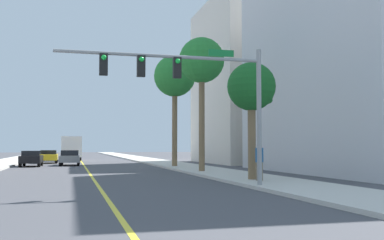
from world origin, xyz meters
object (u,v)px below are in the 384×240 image
at_px(car_black, 31,158).
at_px(car_gray, 70,157).
at_px(palm_near, 251,89).
at_px(car_yellow, 49,156).
at_px(palm_far, 175,77).
at_px(pedestrian, 259,162).
at_px(palm_mid, 202,62).
at_px(delivery_truck, 71,148).
at_px(traffic_signal_mast, 193,82).

bearing_deg(car_black, car_gray, -153.85).
bearing_deg(palm_near, car_yellow, 110.13).
relative_size(palm_far, pedestrian, 5.20).
height_order(car_black, car_yellow, car_black).
relative_size(palm_near, car_black, 1.46).
bearing_deg(palm_near, palm_far, 91.22).
relative_size(car_black, car_yellow, 0.94).
bearing_deg(palm_mid, pedestrian, -88.17).
relative_size(palm_far, car_yellow, 2.18).
xyz_separation_m(car_gray, delivery_truck, (0.12, 15.79, 0.86)).
height_order(palm_near, palm_mid, palm_mid).
height_order(car_gray, delivery_truck, delivery_truck).
relative_size(car_black, pedestrian, 2.24).
relative_size(palm_mid, delivery_truck, 1.19).
height_order(car_yellow, car_gray, car_gray).
bearing_deg(palm_near, car_gray, 110.57).
bearing_deg(delivery_truck, car_yellow, -104.79).
bearing_deg(car_yellow, palm_mid, -64.17).
bearing_deg(car_yellow, car_black, -97.71).
bearing_deg(palm_near, palm_mid, 92.07).
bearing_deg(palm_mid, palm_near, -87.93).
bearing_deg(palm_near, traffic_signal_mast, -140.34).
distance_m(car_black, delivery_truck, 17.66).
relative_size(traffic_signal_mast, car_black, 2.13).
distance_m(palm_far, car_black, 14.64).
bearing_deg(palm_far, delivery_truck, 109.62).
bearing_deg(traffic_signal_mast, car_yellow, 102.06).
relative_size(palm_near, pedestrian, 3.26).
bearing_deg(car_black, delivery_truck, -99.90).
distance_m(car_gray, delivery_truck, 15.81).
bearing_deg(palm_mid, car_black, 130.44).
bearing_deg(car_gray, car_yellow, 110.01).
bearing_deg(palm_mid, traffic_signal_mast, -107.79).
relative_size(palm_far, delivery_truck, 1.24).
xyz_separation_m(palm_mid, pedestrian, (0.28, -8.84, -6.31)).
height_order(palm_near, car_gray, palm_near).
height_order(car_black, car_gray, car_gray).
xyz_separation_m(traffic_signal_mast, pedestrian, (3.85, 2.27, -3.32)).
distance_m(palm_mid, delivery_truck, 32.61).
distance_m(palm_near, pedestrian, 3.69).
bearing_deg(delivery_truck, palm_far, -71.10).
distance_m(palm_mid, car_black, 19.18).
bearing_deg(palm_near, pedestrian, -90.25).
bearing_deg(delivery_truck, traffic_signal_mast, -84.33).
xyz_separation_m(palm_near, delivery_truck, (-8.57, 38.93, -3.01)).
xyz_separation_m(car_black, pedestrian, (11.96, -22.54, 0.31)).
distance_m(palm_far, car_gray, 12.99).
relative_size(traffic_signal_mast, palm_mid, 0.95).
height_order(palm_mid, pedestrian, palm_mid).
xyz_separation_m(palm_near, car_gray, (-8.69, 23.14, -3.87)).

